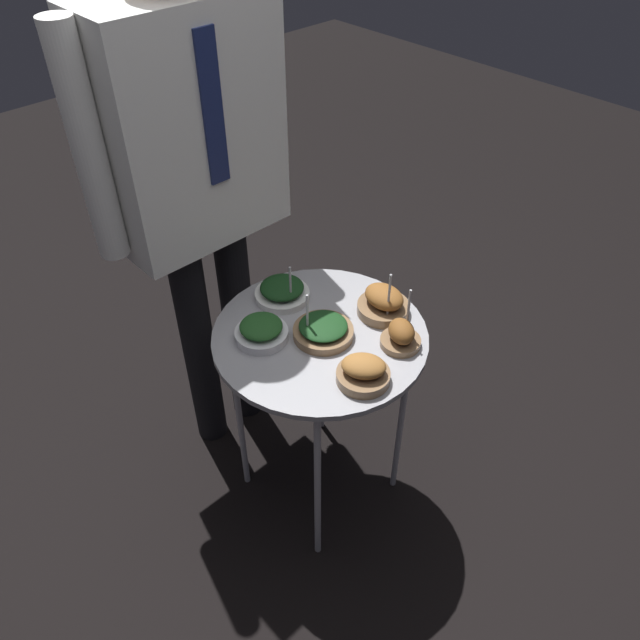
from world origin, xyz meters
The scene contains 9 objects.
ground_plane centered at (0.00, 0.00, 0.00)m, with size 8.00×8.00×0.00m, color black.
serving_cart centered at (0.00, 0.00, 0.65)m, with size 0.61×0.61×0.71m.
bowl_spinach_back_right centered at (0.00, -0.01, 0.74)m, with size 0.17×0.17×0.15m.
bowl_roast_mid_left centered at (0.13, -0.19, 0.75)m, with size 0.11×0.12×0.17m.
bowl_spinach_front_right centered at (-0.13, 0.10, 0.74)m, with size 0.15×0.15×0.06m.
bowl_roast_center centered at (0.20, -0.06, 0.75)m, with size 0.15×0.15×0.17m.
bowl_roast_far_rim centered at (-0.04, -0.21, 0.75)m, with size 0.14×0.14×0.08m.
bowl_spinach_front_center centered at (0.03, 0.19, 0.74)m, with size 0.16×0.16×0.14m.
waiter_figure centered at (-0.05, 0.45, 1.11)m, with size 0.65×0.24×1.76m.
Camera 1 is at (-0.89, -0.94, 1.89)m, focal length 35.00 mm.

